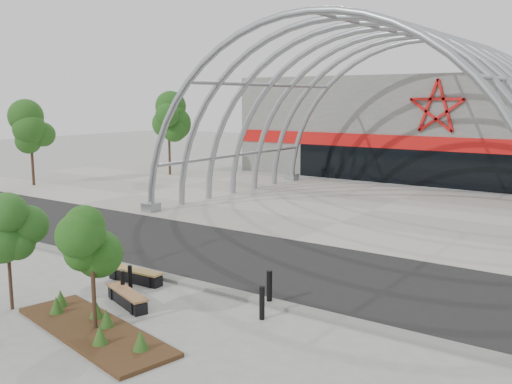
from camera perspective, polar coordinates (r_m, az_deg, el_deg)
The scene contains 18 objects.
ground at distance 20.08m, azimuth -6.67°, elevation -8.87°, with size 140.00×140.00×0.00m, color gray.
road at distance 22.69m, azimuth -0.73°, elevation -6.64°, with size 140.00×7.00×0.02m, color black.
forecourt at distance 32.90m, azimuth 11.62°, elevation -1.78°, with size 60.00×17.00×0.04m, color #9D998D.
kerb at distance 19.89m, azimuth -7.15°, elevation -8.88°, with size 60.00×0.50×0.12m, color slate.
arena_building at distance 49.35m, azimuth 20.22°, elevation 6.13°, with size 34.00×15.24×8.00m.
vault_canopy at distance 32.90m, azimuth 11.62°, elevation -1.78°, with size 20.80×15.80×20.36m.
planting_bed at distance 16.48m, azimuth -15.98°, elevation -12.78°, with size 6.04×2.90×0.61m.
street_tree_0 at distance 18.30m, azimuth -23.66°, elevation -3.67°, with size 1.45×1.45×3.32m.
street_tree_1 at distance 15.74m, azimuth -16.15°, elevation -4.78°, with size 1.48×1.48×3.50m.
bench_0 at distance 20.23m, azimuth -11.97°, elevation -8.21°, with size 2.20×0.61×0.46m.
bench_1 at distance 18.13m, azimuth -12.76°, elevation -10.34°, with size 2.18×1.14×0.45m.
bollard_0 at distance 23.34m, azimuth -15.09°, elevation -5.14°, with size 0.18×0.18×1.10m, color black.
bollard_1 at distance 18.73m, azimuth -13.19°, elevation -9.00°, with size 0.14×0.14×0.87m, color black.
bollard_2 at distance 19.30m, azimuth -12.48°, elevation -8.44°, with size 0.14×0.14×0.87m, color black.
bollard_3 at distance 17.67m, azimuth 1.34°, elevation -9.54°, with size 0.17×0.17×1.08m, color black.
bollard_4 at distance 16.56m, azimuth 0.60°, elevation -11.03°, with size 0.16×0.16×0.98m, color black.
bg_tree_0 at distance 47.38m, azimuth -8.73°, elevation 7.27°, with size 3.00×3.00×6.45m.
bg_tree_2 at distance 44.08m, azimuth -21.62°, elevation 5.57°, with size 2.55×2.55×5.38m.
Camera 1 is at (12.80, -14.16, 6.25)m, focal length 40.00 mm.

